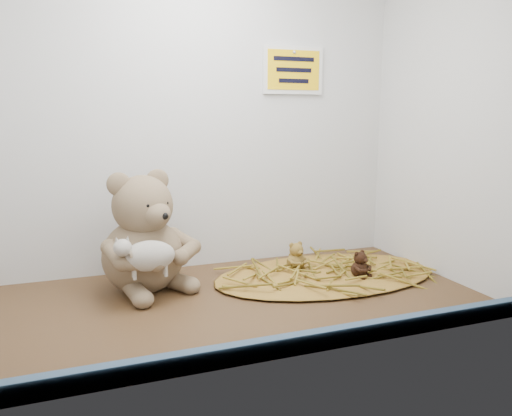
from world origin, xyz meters
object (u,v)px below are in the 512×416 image
object	(u,v)px
mini_teddy_tan	(296,255)
mini_teddy_brown	(360,263)
toy_lamb	(149,256)
main_teddy	(142,231)

from	to	relation	value
mini_teddy_tan	mini_teddy_brown	world-z (taller)	mini_teddy_tan
mini_teddy_brown	toy_lamb	bearing A→B (deg)	154.00
main_teddy	mini_teddy_tan	size ratio (longest dim) A/B	3.80
toy_lamb	mini_teddy_tan	distance (cm)	42.08
main_teddy	mini_teddy_brown	distance (cm)	55.86
main_teddy	toy_lamb	xyz separation A→B (cm)	(0.00, -10.53, -3.35)
main_teddy	toy_lamb	distance (cm)	11.05
mini_teddy_tan	main_teddy	bearing A→B (deg)	165.84
mini_teddy_brown	main_teddy	bearing A→B (deg)	142.96
toy_lamb	mini_teddy_tan	size ratio (longest dim) A/B	1.94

